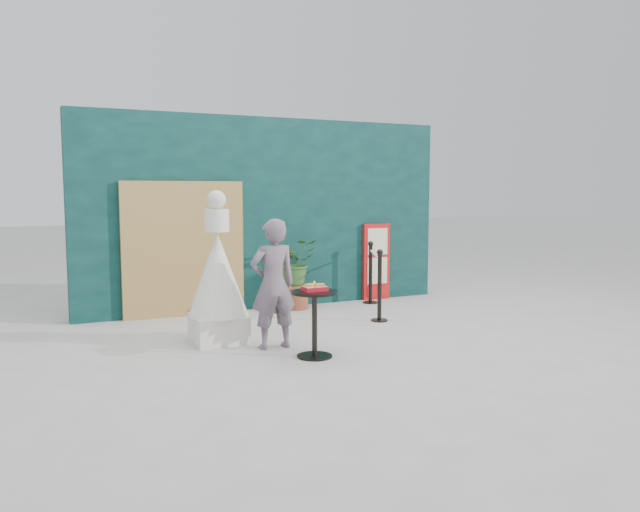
{
  "coord_description": "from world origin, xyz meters",
  "views": [
    {
      "loc": [
        -3.51,
        -6.2,
        1.86
      ],
      "look_at": [
        0.0,
        1.2,
        1.0
      ],
      "focal_mm": 35.0,
      "sensor_mm": 36.0,
      "label": 1
    }
  ],
  "objects": [
    {
      "name": "ground",
      "position": [
        0.0,
        0.0,
        0.0
      ],
      "size": [
        60.0,
        60.0,
        0.0
      ],
      "primitive_type": "plane",
      "color": "#ADAAA5",
      "rests_on": "ground"
    },
    {
      "name": "back_wall",
      "position": [
        0.0,
        3.15,
        1.5
      ],
      "size": [
        6.0,
        0.3,
        3.0
      ],
      "primitive_type": "cube",
      "color": "#092929",
      "rests_on": "ground"
    },
    {
      "name": "bamboo_fence",
      "position": [
        -1.4,
        2.94,
        1.0
      ],
      "size": [
        1.8,
        0.08,
        2.0
      ],
      "primitive_type": "cube",
      "color": "tan",
      "rests_on": "ground"
    },
    {
      "name": "woman",
      "position": [
        -0.9,
        0.59,
        0.77
      ],
      "size": [
        0.57,
        0.38,
        1.54
      ],
      "primitive_type": "imported",
      "rotation": [
        0.0,
        0.0,
        3.15
      ],
      "color": "slate",
      "rests_on": "ground"
    },
    {
      "name": "menu_board",
      "position": [
        1.9,
        2.95,
        0.65
      ],
      "size": [
        0.5,
        0.07,
        1.3
      ],
      "color": "red",
      "rests_on": "ground"
    },
    {
      "name": "statue",
      "position": [
        -1.41,
        1.14,
        0.76
      ],
      "size": [
        0.73,
        0.73,
        1.86
      ],
      "color": "white",
      "rests_on": "ground"
    },
    {
      "name": "cafe_table",
      "position": [
        -0.63,
        0.01,
        0.5
      ],
      "size": [
        0.52,
        0.52,
        0.75
      ],
      "color": "black",
      "rests_on": "ground"
    },
    {
      "name": "food_basket",
      "position": [
        -0.63,
        0.01,
        0.79
      ],
      "size": [
        0.26,
        0.19,
        0.11
      ],
      "color": "#AD1221",
      "rests_on": "cafe_table"
    },
    {
      "name": "planter",
      "position": [
        0.31,
        2.75,
        0.64
      ],
      "size": [
        0.65,
        0.56,
        1.11
      ],
      "color": "brown",
      "rests_on": "ground"
    },
    {
      "name": "stanchion_barrier",
      "position": [
        1.33,
        2.03,
        0.49
      ],
      "size": [
        0.84,
        1.54,
        1.03
      ],
      "color": "black",
      "rests_on": "ground"
    }
  ]
}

